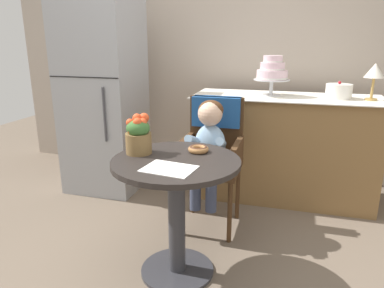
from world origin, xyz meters
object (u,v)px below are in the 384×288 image
at_px(donut_front, 198,149).
at_px(refrigerator, 104,98).
at_px(round_layer_cake, 339,91).
at_px(wicker_chair, 214,141).
at_px(flower_vase, 138,135).
at_px(cafe_table, 176,194).
at_px(tiered_cake_stand, 272,72).
at_px(seated_child, 209,142).
at_px(table_lamp, 375,72).

relative_size(donut_front, refrigerator, 0.07).
xyz_separation_m(round_layer_cake, refrigerator, (-2.00, -0.20, -0.11)).
bearing_deg(wicker_chair, round_layer_cake, 34.35).
xyz_separation_m(flower_vase, round_layer_cake, (1.19, 1.25, 0.13)).
xyz_separation_m(cafe_table, refrigerator, (-1.05, 1.10, 0.34)).
bearing_deg(flower_vase, tiered_cake_stand, 62.17).
relative_size(seated_child, round_layer_cake, 3.58).
bearing_deg(flower_vase, seated_child, 57.72).
xyz_separation_m(round_layer_cake, table_lamp, (0.24, -0.03, 0.16)).
bearing_deg(flower_vase, table_lamp, 40.49).
distance_m(flower_vase, refrigerator, 1.33).
height_order(cafe_table, tiered_cake_stand, tiered_cake_stand).
bearing_deg(tiered_cake_stand, donut_front, -106.30).
xyz_separation_m(flower_vase, tiered_cake_stand, (0.66, 1.25, 0.27)).
bearing_deg(tiered_cake_stand, cafe_table, -107.82).
distance_m(cafe_table, refrigerator, 1.56).
xyz_separation_m(wicker_chair, flower_vase, (-0.31, -0.64, 0.19)).
bearing_deg(cafe_table, refrigerator, 133.67).
xyz_separation_m(donut_front, table_lamp, (1.10, 1.11, 0.38)).
distance_m(tiered_cake_stand, round_layer_cake, 0.55).
distance_m(seated_child, round_layer_cake, 1.20).
xyz_separation_m(cafe_table, wicker_chair, (0.06, 0.69, 0.13)).
height_order(flower_vase, tiered_cake_stand, tiered_cake_stand).
bearing_deg(wicker_chair, refrigerator, 159.55).
distance_m(cafe_table, seated_child, 0.56).
height_order(round_layer_cake, refrigerator, refrigerator).
distance_m(flower_vase, table_lamp, 1.90).
distance_m(cafe_table, flower_vase, 0.41).
height_order(cafe_table, seated_child, seated_child).
height_order(cafe_table, table_lamp, table_lamp).
bearing_deg(flower_vase, cafe_table, -11.55).
bearing_deg(donut_front, table_lamp, 45.13).
bearing_deg(tiered_cake_stand, table_lamp, -2.28).
distance_m(flower_vase, round_layer_cake, 1.73).
relative_size(seated_child, tiered_cake_stand, 2.19).
distance_m(donut_front, refrigerator, 1.48).
relative_size(cafe_table, wicker_chair, 0.75).
bearing_deg(table_lamp, tiered_cake_stand, 177.72).
xyz_separation_m(seated_child, round_layer_cake, (0.89, 0.77, 0.28)).
relative_size(cafe_table, refrigerator, 0.42).
xyz_separation_m(donut_front, tiered_cake_stand, (0.33, 1.14, 0.36)).
bearing_deg(refrigerator, cafe_table, -46.33).
bearing_deg(refrigerator, flower_vase, -52.44).
bearing_deg(refrigerator, wicker_chair, -20.28).
height_order(wicker_chair, donut_front, wicker_chair).
bearing_deg(wicker_chair, seated_child, -90.17).
xyz_separation_m(wicker_chair, seated_child, (0.00, -0.16, 0.04)).
bearing_deg(tiered_cake_stand, wicker_chair, -120.12).
distance_m(donut_front, flower_vase, 0.36).
bearing_deg(seated_child, tiered_cake_stand, 65.18).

